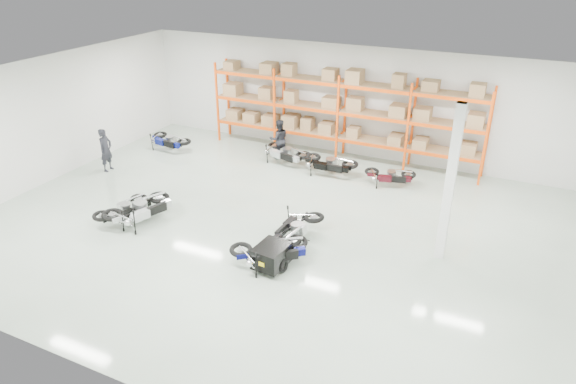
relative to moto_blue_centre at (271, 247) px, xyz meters
The scene contains 14 objects.
room 2.77m from the moto_blue_centre, 119.00° to the left, with size 18.00×18.00×18.00m.
pallet_rack 8.61m from the moto_blue_centre, 97.27° to the left, with size 11.28×0.98×3.62m.
structural_column 5.07m from the moto_blue_centre, 30.45° to the left, with size 0.25×0.25×4.50m, color white.
moto_blue_centre is the anchor object (origin of this frame).
moto_silver_left 4.83m from the moto_blue_centre, behind, with size 0.89×2.00×1.22m, color #A9ACAF, non-canonical shape.
moto_black_far_left 5.33m from the moto_blue_centre, behind, with size 0.77×1.73×1.06m, color black, non-canonical shape.
moto_touring_right 1.46m from the moto_blue_centre, 86.68° to the left, with size 0.83×1.87×1.14m, color black, non-canonical shape.
trailer 0.24m from the moto_blue_centre, 59.08° to the right, with size 0.87×1.67×0.69m.
moto_back_a 10.01m from the moto_blue_centre, 143.24° to the left, with size 0.79×1.78×1.09m, color navy, non-canonical shape.
moto_back_b 7.36m from the moto_blue_centre, 112.64° to the left, with size 0.83×1.87×1.14m, color silver, non-canonical shape.
moto_back_c 6.54m from the moto_blue_centre, 97.26° to the left, with size 0.83×1.87×1.14m, color black, non-canonical shape.
moto_back_d 6.70m from the moto_blue_centre, 76.50° to the left, with size 0.71×1.60×0.98m, color #430D16, non-canonical shape.
person_left 9.34m from the moto_blue_centre, 160.18° to the left, with size 0.62×0.40×1.69m, color #202129.
person_back 7.90m from the moto_blue_centre, 114.63° to the left, with size 0.80×0.62×1.65m, color black.
Camera 1 is at (6.59, -12.51, 8.04)m, focal length 32.00 mm.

